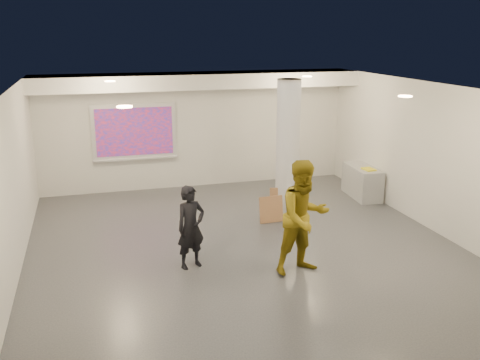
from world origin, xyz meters
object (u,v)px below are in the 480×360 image
object	(u,v)px
column	(288,148)
woman	(191,227)
credenza	(362,182)
man	(304,217)
projection_screen	(134,132)

from	to	relation	value
column	woman	bearing A→B (deg)	-139.07
column	credenza	xyz separation A→B (m)	(2.22, 0.59, -1.12)
column	man	distance (m)	3.15
credenza	woman	size ratio (longest dim) A/B	0.89
column	credenza	distance (m)	2.55
column	woman	distance (m)	3.57
woman	credenza	bearing A→B (deg)	11.04
man	woman	bearing A→B (deg)	146.87
woman	man	xyz separation A→B (m)	(1.79, -0.71, 0.25)
column	credenza	bearing A→B (deg)	14.87
column	credenza	size ratio (longest dim) A/B	2.29
column	man	bearing A→B (deg)	-105.71
credenza	man	bearing A→B (deg)	-126.19
credenza	woman	bearing A→B (deg)	-145.05
column	projection_screen	bearing A→B (deg)	139.44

